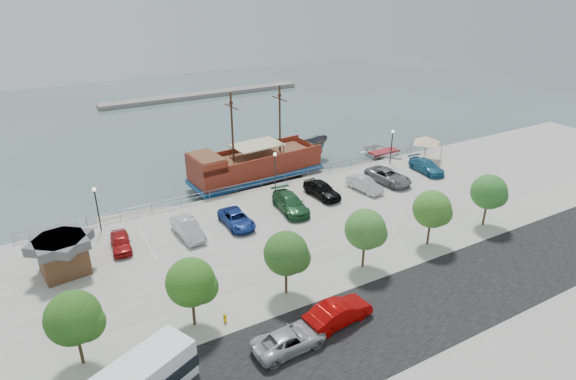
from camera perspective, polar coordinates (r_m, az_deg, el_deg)
ground at (r=47.28m, az=2.26°, el=-3.94°), size 160.00×160.00×0.00m
land_slab at (r=34.35m, az=22.00°, el=-17.64°), size 100.00×58.00×1.20m
street at (r=36.34m, az=16.03°, el=-12.81°), size 100.00×8.00×0.04m
sidewalk at (r=39.83m, az=9.96°, el=-8.52°), size 100.00×4.00×0.05m
seawall_railing at (r=52.72m, az=-2.18°, el=1.02°), size 50.00×0.06×1.00m
far_shore at (r=98.29m, az=-9.97°, el=11.07°), size 40.00×3.00×0.80m
pirate_ship at (r=56.58m, az=-2.67°, el=3.10°), size 18.23×6.39×11.38m
patrol_boat at (r=62.66m, az=1.97°, el=4.68°), size 6.81×2.71×2.61m
speedboat at (r=64.30m, az=11.30°, el=4.14°), size 4.73×6.61×1.37m
dock_west at (r=50.27m, az=-17.54°, el=-3.06°), size 7.56×3.29×0.42m
dock_mid at (r=58.51m, az=4.79°, el=1.97°), size 6.97×3.95×0.38m
dock_east at (r=62.63m, az=10.29°, el=3.21°), size 7.49×3.46×0.41m
shed at (r=41.27m, az=-25.19°, el=-6.88°), size 4.07×4.07×3.01m
canopy_tent at (r=61.77m, az=16.19°, el=6.12°), size 4.52×4.52×3.52m
street_van at (r=31.18m, az=0.18°, el=-17.30°), size 4.92×2.41×1.35m
street_sedan at (r=33.09m, az=5.96°, el=-14.28°), size 5.04×2.19×1.61m
fire_hydrant at (r=33.47m, az=-7.49°, el=-14.82°), size 0.23×0.23×0.67m
lamp_post_left at (r=45.81m, az=-21.79°, el=-1.26°), size 0.36×0.36×4.28m
lamp_post_mid at (r=50.74m, az=-1.54°, el=3.02°), size 0.36×0.36×4.28m
lamp_post_right at (r=59.51m, az=12.23°, el=5.73°), size 0.36×0.36×4.28m
tree_a at (r=30.98m, az=-23.79°, el=-13.83°), size 3.30×3.20×5.00m
tree_b at (r=31.84m, az=-11.16°, el=-10.82°), size 3.30×3.20×5.00m
tree_c at (r=34.15m, az=0.05°, el=-7.65°), size 3.30×3.20×5.00m
tree_d at (r=37.63m, az=9.37°, el=-4.75°), size 3.30×3.20×5.00m
tree_e at (r=42.00m, az=16.88°, el=-2.30°), size 3.30×3.20×5.00m
tree_f at (r=47.01m, az=22.87°, el=-0.31°), size 3.30×3.20×5.00m
parked_car_a at (r=43.17m, az=-19.23°, el=-5.85°), size 1.99×4.04×1.33m
parked_car_b at (r=43.53m, az=-11.77°, el=-4.49°), size 1.89×4.73×1.53m
parked_car_c at (r=44.67m, az=-6.11°, el=-3.45°), size 2.21×4.76×1.32m
parked_car_d at (r=47.07m, az=0.28°, el=-1.58°), size 2.82×5.77×1.62m
parked_car_e at (r=50.14m, az=4.05°, el=0.07°), size 2.25×4.94×1.65m
parked_car_f at (r=52.15m, az=9.07°, el=0.68°), size 2.11×4.52×1.43m
parked_car_g at (r=54.56m, az=11.79°, el=1.61°), size 3.33×5.85×1.54m
parked_car_h at (r=58.63m, az=16.09°, el=2.72°), size 2.39×5.11×1.44m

